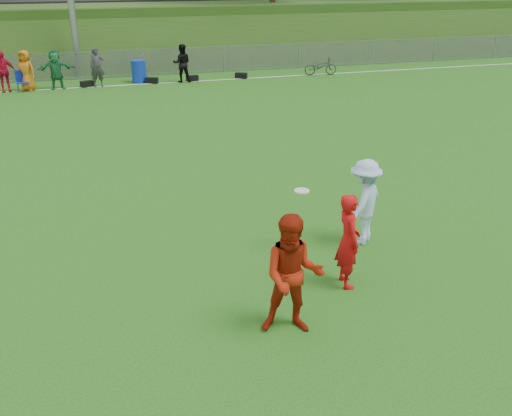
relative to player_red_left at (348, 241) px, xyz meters
name	(u,v)px	position (x,y,z in m)	size (l,w,h in m)	color
ground	(277,273)	(-1.00, 0.69, -0.82)	(120.00, 120.00, 0.00)	#1C5A13
sideline_far	(150,84)	(-1.00, 18.69, -0.81)	(60.00, 0.10, 0.01)	white
fence	(143,63)	(-1.00, 20.69, -0.17)	(58.00, 0.06, 1.30)	gray
berm	(123,23)	(-1.00, 31.69, 0.68)	(120.00, 18.00, 3.00)	#264E15
spectator_row	(75,68)	(-4.15, 18.69, 0.03)	(8.59, 0.88, 1.69)	red
gear_bags	(170,79)	(-0.07, 18.79, -0.69)	(7.69, 0.53, 0.26)	black
player_red_left	(348,241)	(0.00, 0.00, 0.00)	(0.60, 0.39, 1.64)	red
player_red_center	(293,275)	(-1.33, -0.98, 0.10)	(0.90, 0.70, 1.85)	#A21F0B
player_blue	(364,202)	(0.98, 1.37, 0.02)	(1.09, 0.62, 1.68)	#AED0F2
frisbee	(302,191)	(-0.28, 1.44, 0.37)	(0.29, 0.29, 0.03)	white
recycling_bin	(139,71)	(-1.38, 19.18, -0.32)	(0.67, 0.67, 1.00)	#1030B4
camp_chair	(23,85)	(-6.35, 18.59, -0.57)	(0.55, 0.56, 0.86)	#1025AF
bicycle	(320,66)	(7.29, 18.52, -0.40)	(0.55, 1.58, 0.83)	#2D2D30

